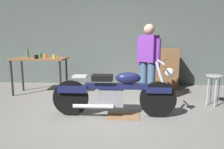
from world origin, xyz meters
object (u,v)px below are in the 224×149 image
object	(u,v)px
person_standing	(148,60)
mug_orange_travel	(46,56)
bottle	(27,53)
motorcycle	(115,92)
wooden_dresser	(162,69)
mug_green_speckled	(40,55)
mug_black_matte	(36,57)
mug_yellow_tall	(54,57)
shop_stool	(214,82)

from	to	relation	value
person_standing	mug_orange_travel	world-z (taller)	person_standing
bottle	motorcycle	bearing A→B (deg)	-34.45
person_standing	bottle	xyz separation A→B (m)	(-2.96, 0.65, 0.07)
person_standing	wooden_dresser	world-z (taller)	person_standing
motorcycle	mug_green_speckled	size ratio (longest dim) A/B	19.25
motorcycle	wooden_dresser	distance (m)	2.51
motorcycle	mug_orange_travel	world-z (taller)	motorcycle
mug_black_matte	bottle	xyz separation A→B (m)	(-0.39, 0.38, 0.05)
mug_green_speckled	mug_yellow_tall	bearing A→B (deg)	-27.33
mug_yellow_tall	bottle	size ratio (longest dim) A/B	0.42
mug_black_matte	mug_green_speckled	bearing A→B (deg)	96.15
wooden_dresser	mug_black_matte	bearing A→B (deg)	-161.91
mug_green_speckled	mug_orange_travel	bearing A→B (deg)	-5.56
bottle	mug_green_speckled	bearing A→B (deg)	-8.23
mug_black_matte	mug_orange_travel	distance (m)	0.33
wooden_dresser	mug_black_matte	size ratio (longest dim) A/B	9.26
mug_green_speckled	mug_yellow_tall	world-z (taller)	mug_green_speckled
shop_stool	mug_green_speckled	distance (m)	4.03
shop_stool	bottle	xyz separation A→B (m)	(-4.28, 0.85, 0.50)
person_standing	mug_green_speckled	size ratio (longest dim) A/B	14.68
person_standing	wooden_dresser	distance (m)	1.44
wooden_dresser	mug_orange_travel	xyz separation A→B (m)	(-2.99, -0.70, 0.39)
mug_green_speckled	mug_black_matte	world-z (taller)	mug_green_speckled
person_standing	wooden_dresser	xyz separation A→B (m)	(0.52, 1.28, -0.38)
wooden_dresser	mug_black_matte	distance (m)	3.28
person_standing	mug_green_speckled	world-z (taller)	person_standing
motorcycle	mug_black_matte	bearing A→B (deg)	147.30
mug_black_matte	mug_yellow_tall	distance (m)	0.41
motorcycle	mug_green_speckled	bearing A→B (deg)	141.26
mug_black_matte	mug_yellow_tall	world-z (taller)	mug_black_matte
mug_green_speckled	mug_black_matte	bearing A→B (deg)	-83.85
shop_stool	mug_orange_travel	size ratio (longest dim) A/B	5.72
person_standing	mug_green_speckled	distance (m)	2.68
motorcycle	mug_green_speckled	distance (m)	2.52
mug_green_speckled	mug_yellow_tall	size ratio (longest dim) A/B	1.11
mug_black_matte	mug_orange_travel	world-z (taller)	mug_black_matte
wooden_dresser	mug_black_matte	xyz separation A→B (m)	(-3.10, -1.01, 0.40)
mug_green_speckled	bottle	distance (m)	0.36
mug_orange_travel	bottle	bearing A→B (deg)	172.53
mug_yellow_tall	mug_black_matte	bearing A→B (deg)	-164.83
motorcycle	person_standing	xyz separation A→B (m)	(0.66, 0.92, 0.48)
mug_black_matte	bottle	distance (m)	0.55
shop_stool	bottle	distance (m)	4.39
mug_green_speckled	bottle	size ratio (longest dim) A/B	0.47
motorcycle	wooden_dresser	world-z (taller)	wooden_dresser
motorcycle	wooden_dresser	xyz separation A→B (m)	(1.18, 2.21, 0.10)
mug_black_matte	mug_yellow_tall	bearing A→B (deg)	15.17
person_standing	bottle	distance (m)	3.03
person_standing	mug_green_speckled	xyz separation A→B (m)	(-2.61, 0.60, 0.03)
person_standing	mug_yellow_tall	size ratio (longest dim) A/B	16.31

